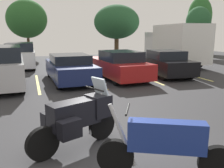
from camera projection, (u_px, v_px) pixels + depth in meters
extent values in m
cube|color=#2D2D30|center=(103.00, 154.00, 5.09)|extent=(44.00, 44.00, 0.10)
cylinder|color=black|center=(102.00, 125.00, 5.65)|extent=(0.67, 0.37, 0.68)
cylinder|color=black|center=(43.00, 144.00, 4.70)|extent=(0.67, 0.37, 0.68)
cube|color=black|center=(74.00, 113.00, 5.08)|extent=(1.17, 0.80, 0.54)
cylinder|color=#B2B2B7|center=(98.00, 109.00, 5.48)|extent=(0.50, 0.26, 1.14)
cylinder|color=black|center=(94.00, 89.00, 5.33)|extent=(0.27, 0.59, 0.04)
cube|color=black|center=(98.00, 105.00, 5.48)|extent=(0.59, 0.62, 0.48)
cube|color=#B2C1CC|center=(100.00, 86.00, 5.42)|extent=(0.32, 0.47, 0.39)
cube|color=black|center=(52.00, 120.00, 5.15)|extent=(0.50, 0.39, 0.36)
cube|color=black|center=(70.00, 129.00, 4.64)|extent=(0.50, 0.39, 0.36)
cylinder|color=black|center=(115.00, 157.00, 4.23)|extent=(0.63, 0.40, 0.64)
cylinder|color=black|center=(218.00, 164.00, 3.99)|extent=(0.63, 0.40, 0.64)
cube|color=navy|center=(166.00, 136.00, 4.02)|extent=(1.26, 0.82, 0.52)
cylinder|color=#B2B2B7|center=(123.00, 135.00, 4.13)|extent=(0.48, 0.29, 1.11)
cylinder|color=black|center=(128.00, 109.00, 4.02)|extent=(0.31, 0.57, 0.04)
cube|color=#EAE066|center=(38.00, 83.00, 11.90)|extent=(0.12, 4.77, 0.01)
cube|color=#EAE066|center=(94.00, 80.00, 12.78)|extent=(0.12, 4.77, 0.01)
cube|color=#EAE066|center=(142.00, 77.00, 13.67)|extent=(0.12, 4.77, 0.01)
cube|color=#EAE066|center=(185.00, 74.00, 14.55)|extent=(0.12, 4.77, 0.01)
cube|color=#B7B7BC|center=(1.00, 71.00, 10.94)|extent=(2.08, 4.70, 1.03)
cylinder|color=black|center=(21.00, 73.00, 12.75)|extent=(0.25, 0.70, 0.69)
cylinder|color=black|center=(22.00, 85.00, 9.88)|extent=(0.25, 0.70, 0.69)
cube|color=navy|center=(70.00, 70.00, 12.28)|extent=(2.07, 4.73, 0.74)
cube|color=black|center=(70.00, 59.00, 12.07)|extent=(1.82, 2.17, 0.42)
cylinder|color=black|center=(50.00, 71.00, 13.49)|extent=(0.25, 0.68, 0.67)
cylinder|color=black|center=(79.00, 70.00, 14.06)|extent=(0.25, 0.68, 0.67)
cylinder|color=black|center=(59.00, 82.00, 10.60)|extent=(0.25, 0.68, 0.67)
cylinder|color=black|center=(95.00, 79.00, 11.16)|extent=(0.25, 0.68, 0.67)
cube|color=maroon|center=(118.00, 67.00, 13.15)|extent=(2.19, 5.01, 0.77)
cube|color=black|center=(121.00, 56.00, 12.68)|extent=(1.87, 2.26, 0.51)
cylinder|color=black|center=(94.00, 69.00, 14.42)|extent=(0.26, 0.65, 0.64)
cylinder|color=black|center=(119.00, 67.00, 15.02)|extent=(0.26, 0.65, 0.64)
cylinder|color=black|center=(116.00, 79.00, 11.40)|extent=(0.26, 0.65, 0.64)
cylinder|color=black|center=(147.00, 76.00, 12.00)|extent=(0.26, 0.65, 0.64)
cube|color=black|center=(165.00, 65.00, 14.03)|extent=(2.14, 4.35, 0.77)
cube|color=black|center=(166.00, 55.00, 13.82)|extent=(1.81, 1.96, 0.46)
cylinder|color=black|center=(143.00, 67.00, 15.26)|extent=(0.27, 0.66, 0.64)
cylinder|color=black|center=(166.00, 66.00, 15.64)|extent=(0.27, 0.66, 0.64)
cylinder|color=black|center=(163.00, 74.00, 12.54)|extent=(0.27, 0.66, 0.64)
cylinder|color=black|center=(190.00, 73.00, 12.92)|extent=(0.27, 0.66, 0.64)
cube|color=white|center=(21.00, 58.00, 16.99)|extent=(1.90, 4.50, 1.01)
cube|color=black|center=(20.00, 47.00, 16.58)|extent=(1.74, 2.88, 0.56)
cylinder|color=black|center=(11.00, 61.00, 18.25)|extent=(0.23, 0.60, 0.60)
cylinder|color=black|center=(33.00, 61.00, 18.74)|extent=(0.23, 0.60, 0.60)
cylinder|color=black|center=(7.00, 67.00, 15.42)|extent=(0.23, 0.60, 0.60)
cylinder|color=black|center=(34.00, 66.00, 15.90)|extent=(0.23, 0.60, 0.60)
cube|color=silver|center=(160.00, 44.00, 21.27)|extent=(2.47, 2.28, 2.08)
cube|color=white|center=(180.00, 43.00, 17.77)|extent=(2.88, 5.42, 2.63)
cylinder|color=black|center=(150.00, 56.00, 21.22)|extent=(0.41, 0.93, 0.90)
cylinder|color=black|center=(170.00, 55.00, 21.58)|extent=(0.41, 0.93, 0.90)
cylinder|color=black|center=(174.00, 62.00, 16.74)|extent=(0.41, 0.93, 0.90)
cylinder|color=black|center=(198.00, 61.00, 17.10)|extent=(0.41, 0.93, 0.90)
cylinder|color=#4C3823|center=(197.00, 46.00, 25.17)|extent=(0.33, 0.33, 2.16)
ellipsoid|color=#23512D|center=(198.00, 21.00, 24.65)|extent=(2.49, 2.49, 2.82)
cylinder|color=#4C3823|center=(117.00, 48.00, 24.14)|extent=(0.42, 0.42, 1.81)
ellipsoid|color=#23512D|center=(117.00, 22.00, 23.61)|extent=(4.40, 4.40, 3.25)
cylinder|color=#4C3823|center=(198.00, 43.00, 30.06)|extent=(0.25, 0.25, 2.22)
ellipsoid|color=#285B28|center=(200.00, 16.00, 29.37)|extent=(2.83, 2.83, 4.38)
cylinder|color=#4C3823|center=(29.00, 48.00, 23.79)|extent=(0.25, 0.25, 1.90)
ellipsoid|color=#285B28|center=(27.00, 19.00, 23.22)|extent=(3.81, 3.81, 3.59)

